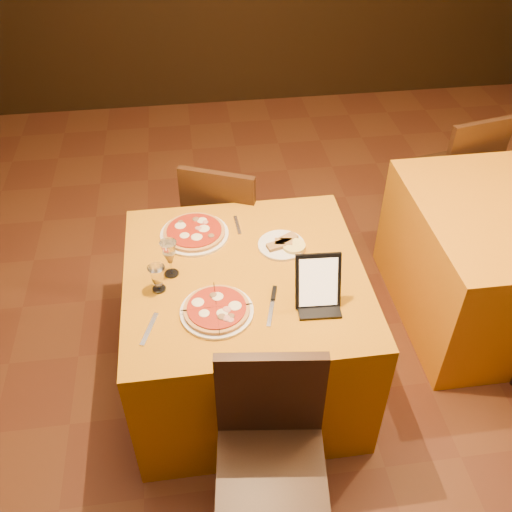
{
  "coord_description": "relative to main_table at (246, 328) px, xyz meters",
  "views": [
    {
      "loc": [
        -0.42,
        -1.72,
        2.51
      ],
      "look_at": [
        -0.16,
        0.17,
        0.86
      ],
      "focal_mm": 40.0,
      "sensor_mm": 36.0,
      "label": 1
    }
  ],
  "objects": [
    {
      "name": "pizza_far",
      "position": [
        -0.21,
        0.3,
        0.39
      ],
      "size": [
        0.34,
        0.34,
        0.03
      ],
      "rotation": [
        0.0,
        0.0,
        0.01
      ],
      "color": "white",
      "rests_on": "main_table"
    },
    {
      "name": "floor",
      "position": [
        0.21,
        -0.19,
        -0.38
      ],
      "size": [
        6.0,
        7.0,
        0.01
      ],
      "primitive_type": "cube",
      "color": "#5E2D19",
      "rests_on": "ground"
    },
    {
      "name": "side_table",
      "position": [
        1.52,
        0.31,
        0.0
      ],
      "size": [
        1.1,
        1.1,
        0.75
      ],
      "primitive_type": "cube",
      "color": "orange",
      "rests_on": "floor"
    },
    {
      "name": "main_table",
      "position": [
        0.0,
        0.0,
        0.0
      ],
      "size": [
        1.1,
        1.1,
        0.75
      ],
      "primitive_type": "cube",
      "color": "#B9710B",
      "rests_on": "floor"
    },
    {
      "name": "water_glass",
      "position": [
        -0.39,
        -0.06,
        0.44
      ],
      "size": [
        0.09,
        0.09,
        0.13
      ],
      "primitive_type": null,
      "rotation": [
        0.0,
        0.0,
        0.23
      ],
      "color": "silver",
      "rests_on": "main_table"
    },
    {
      "name": "chair_side_far",
      "position": [
        1.52,
        1.13,
        0.08
      ],
      "size": [
        0.53,
        0.53,
        0.91
      ],
      "primitive_type": null,
      "rotation": [
        0.0,
        0.0,
        3.34
      ],
      "color": "black",
      "rests_on": "floor"
    },
    {
      "name": "chair_main_far",
      "position": [
        0.0,
        0.78,
        0.08
      ],
      "size": [
        0.48,
        0.48,
        0.91
      ],
      "primitive_type": null,
      "rotation": [
        0.0,
        0.0,
        2.74
      ],
      "color": "black",
      "rests_on": "floor"
    },
    {
      "name": "cutlet_dish",
      "position": [
        0.2,
        0.16,
        0.39
      ],
      "size": [
        0.23,
        0.23,
        0.03
      ],
      "rotation": [
        0.0,
        0.0,
        -0.06
      ],
      "color": "white",
      "rests_on": "main_table"
    },
    {
      "name": "fork_near",
      "position": [
        -0.43,
        -0.29,
        0.38
      ],
      "size": [
        0.08,
        0.18,
        0.01
      ],
      "primitive_type": "cube",
      "rotation": [
        0.0,
        0.0,
        1.24
      ],
      "color": "#B0B0B7",
      "rests_on": "main_table"
    },
    {
      "name": "knife",
      "position": [
        0.09,
        -0.24,
        0.38
      ],
      "size": [
        0.08,
        0.21,
        0.01
      ],
      "primitive_type": "cube",
      "rotation": [
        0.0,
        0.0,
        1.3
      ],
      "color": "silver",
      "rests_on": "main_table"
    },
    {
      "name": "wine_glass",
      "position": [
        -0.33,
        0.03,
        0.47
      ],
      "size": [
        0.11,
        0.11,
        0.19
      ],
      "primitive_type": null,
      "rotation": [
        0.0,
        0.0,
        -0.33
      ],
      "color": "tan",
      "rests_on": "main_table"
    },
    {
      "name": "chair_main_near",
      "position": [
        0.0,
        -0.82,
        0.08
      ],
      "size": [
        0.48,
        0.48,
        0.91
      ],
      "primitive_type": null,
      "rotation": [
        0.0,
        0.0,
        -0.12
      ],
      "color": "#31240F",
      "rests_on": "floor"
    },
    {
      "name": "fork_far",
      "position": [
        0.01,
        0.35,
        0.38
      ],
      "size": [
        0.02,
        0.15,
        0.01
      ],
      "primitive_type": "cube",
      "rotation": [
        0.0,
        0.0,
        1.62
      ],
      "color": "silver",
      "rests_on": "main_table"
    },
    {
      "name": "pizza_near",
      "position": [
        -0.15,
        -0.24,
        0.39
      ],
      "size": [
        0.31,
        0.31,
        0.03
      ],
      "rotation": [
        0.0,
        0.0,
        -0.2
      ],
      "color": "white",
      "rests_on": "main_table"
    },
    {
      "name": "tablet",
      "position": [
        0.28,
        -0.23,
        0.49
      ],
      "size": [
        0.2,
        0.11,
        0.23
      ],
      "primitive_type": "cube",
      "rotation": [
        -0.35,
        0.0,
        -0.05
      ],
      "color": "black",
      "rests_on": "main_table"
    }
  ]
}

